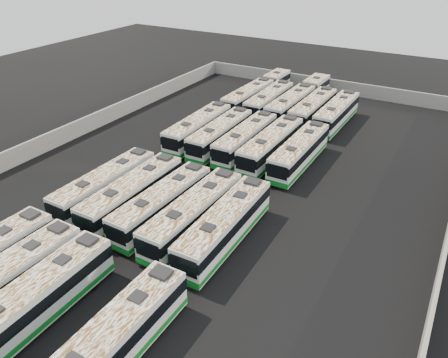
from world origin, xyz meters
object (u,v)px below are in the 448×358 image
bus_front_far_right (111,344)px  bus_midfront_left (133,194)px  bus_midfront_center (162,204)px  bus_back_center (299,99)px  bus_midfront_right (193,214)px  bus_front_left (4,282)px  bus_front_center (35,300)px  bus_midback_far_left (198,128)px  bus_midback_right (271,145)px  bus_midback_center (246,139)px  bus_back_left (269,101)px  bus_midback_left (220,134)px  bus_midfront_far_left (106,186)px  bus_back_far_left (258,92)px  bus_midfront_far_right (225,226)px  bus_back_right (313,109)px  bus_back_far_right (336,113)px  bus_midback_far_right (299,152)px

bus_front_far_right → bus_midfront_left: size_ratio=1.00×
bus_midfront_center → bus_back_center: size_ratio=0.63×
bus_midfront_left → bus_midfront_right: size_ratio=0.99×
bus_midfront_center → bus_back_center: bus_back_center is taller
bus_front_left → bus_front_center: 3.36m
bus_midback_far_left → bus_midback_right: bearing=-1.8°
bus_midfront_left → bus_midback_center: 16.99m
bus_back_center → bus_midback_far_left: bearing=-111.0°
bus_midback_center → bus_back_left: bearing=103.2°
bus_midfront_center → bus_midfront_right: (3.47, -0.06, 0.07)m
bus_midfront_center → bus_midback_left: bearing=103.4°
bus_midfront_far_left → bus_back_left: (3.41, 30.57, 0.01)m
bus_midfront_far_left → bus_midback_left: (3.35, 16.55, -0.00)m
bus_back_left → bus_midback_right: bearing=-65.0°
bus_midfront_center → bus_back_center: (0.08, 33.59, 0.03)m
bus_back_far_left → bus_back_left: bearing=-42.5°
bus_midfront_far_right → bus_midfront_far_left: bearing=178.6°
bus_midback_center → bus_back_far_left: (-6.72, 17.04, -0.03)m
bus_front_left → bus_midback_right: bus_midback_right is taller
bus_midfront_left → bus_midback_left: bearing=89.9°
bus_back_left → bus_back_center: size_ratio=0.64×
bus_midback_right → bus_back_center: (-3.27, 17.16, -0.04)m
bus_front_far_right → bus_back_center: (-6.81, 47.78, -0.01)m
bus_midback_center → bus_back_right: size_ratio=0.99×
bus_front_left → bus_back_far_right: (10.11, 44.43, 0.01)m
bus_midback_far_left → bus_midback_far_right: bearing=-1.4°
bus_midback_far_left → bus_midback_right: (10.16, -0.07, 0.02)m
bus_front_far_right → bus_back_far_right: bearing=89.8°
bus_midback_center → bus_back_far_right: (6.79, 13.90, 0.02)m
bus_front_center → bus_back_far_left: (-6.76, 47.64, -0.05)m
bus_front_center → bus_midfront_right: 14.40m
bus_midback_far_left → bus_midfront_far_right: bearing=-52.3°
bus_midfront_center → bus_back_far_left: (-6.78, 33.61, -0.01)m
bus_midback_left → bus_back_left: size_ratio=0.99×
bus_midfront_right → bus_front_far_right: bearing=-75.7°
bus_midfront_far_left → bus_back_left: bus_back_left is taller
bus_midback_center → bus_back_far_right: size_ratio=0.99×
bus_midback_left → bus_back_right: bearing=63.1°
bus_back_far_right → bus_back_center: bearing=155.5°
bus_front_left → bus_midfront_far_left: (-3.45, 13.80, -0.01)m
bus_midback_right → bus_midfront_far_right: bearing=-77.9°
bus_midfront_center → bus_midfront_right: bus_midfront_right is taller
bus_midfront_far_right → bus_midback_far_right: (0.10, 16.67, -0.05)m
bus_midfront_far_left → bus_midback_far_right: bus_midback_far_right is taller
bus_midfront_far_right → bus_midback_far_right: 16.67m
bus_midfront_far_right → bus_front_far_right: bearing=-90.7°
bus_back_far_left → bus_front_center: bearing=-80.9°
bus_midfront_far_left → bus_midfront_far_right: (13.57, -0.03, 0.07)m
bus_front_center → bus_back_center: (0.10, 47.62, -0.01)m
bus_midback_center → bus_midback_right: bearing=-2.9°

